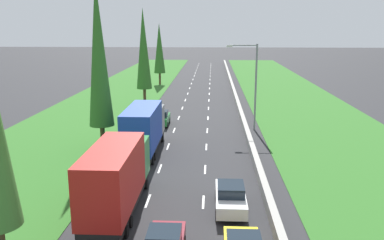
{
  "coord_description": "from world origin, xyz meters",
  "views": [
    {
      "loc": [
        2.23,
        -2.98,
        10.79
      ],
      "look_at": [
        -0.07,
        43.21,
        0.17
      ],
      "focal_mm": 38.55,
      "sensor_mm": 36.0,
      "label": 1
    }
  ],
  "objects_px": {
    "poplar_tree_second": "(99,53)",
    "poplar_tree_fourth": "(159,48)",
    "white_sedan_right_lane": "(231,197)",
    "blue_box_truck_left_lane": "(144,128)",
    "street_light_mast": "(253,81)",
    "red_box_truck_left_lane": "(117,176)",
    "poplar_tree_third": "(143,49)",
    "green_hatchback_left_lane": "(161,118)"
  },
  "relations": [
    {
      "from": "poplar_tree_third",
      "to": "red_box_truck_left_lane",
      "type": "bearing_deg",
      "value": -83.4
    },
    {
      "from": "poplar_tree_third",
      "to": "white_sedan_right_lane",
      "type": "bearing_deg",
      "value": -72.47
    },
    {
      "from": "blue_box_truck_left_lane",
      "to": "poplar_tree_fourth",
      "type": "bearing_deg",
      "value": 95.41
    },
    {
      "from": "green_hatchback_left_lane",
      "to": "white_sedan_right_lane",
      "type": "distance_m",
      "value": 22.08
    },
    {
      "from": "white_sedan_right_lane",
      "to": "blue_box_truck_left_lane",
      "type": "bearing_deg",
      "value": 122.4
    },
    {
      "from": "street_light_mast",
      "to": "red_box_truck_left_lane",
      "type": "bearing_deg",
      "value": -115.69
    },
    {
      "from": "blue_box_truck_left_lane",
      "to": "poplar_tree_second",
      "type": "distance_m",
      "value": 7.45
    },
    {
      "from": "red_box_truck_left_lane",
      "to": "poplar_tree_second",
      "type": "distance_m",
      "value": 14.55
    },
    {
      "from": "white_sedan_right_lane",
      "to": "poplar_tree_second",
      "type": "bearing_deg",
      "value": 132.44
    },
    {
      "from": "poplar_tree_second",
      "to": "blue_box_truck_left_lane",
      "type": "bearing_deg",
      "value": -12.9
    },
    {
      "from": "street_light_mast",
      "to": "white_sedan_right_lane",
      "type": "bearing_deg",
      "value": -98.69
    },
    {
      "from": "red_box_truck_left_lane",
      "to": "street_light_mast",
      "type": "distance_m",
      "value": 22.52
    },
    {
      "from": "blue_box_truck_left_lane",
      "to": "red_box_truck_left_lane",
      "type": "bearing_deg",
      "value": -88.6
    },
    {
      "from": "poplar_tree_third",
      "to": "blue_box_truck_left_lane",
      "type": "bearing_deg",
      "value": -80.79
    },
    {
      "from": "red_box_truck_left_lane",
      "to": "poplar_tree_second",
      "type": "height_order",
      "value": "poplar_tree_second"
    },
    {
      "from": "green_hatchback_left_lane",
      "to": "white_sedan_right_lane",
      "type": "height_order",
      "value": "green_hatchback_left_lane"
    },
    {
      "from": "green_hatchback_left_lane",
      "to": "blue_box_truck_left_lane",
      "type": "bearing_deg",
      "value": -91.08
    },
    {
      "from": "poplar_tree_second",
      "to": "white_sedan_right_lane",
      "type": "bearing_deg",
      "value": -47.56
    },
    {
      "from": "poplar_tree_second",
      "to": "poplar_tree_third",
      "type": "height_order",
      "value": "poplar_tree_second"
    },
    {
      "from": "white_sedan_right_lane",
      "to": "poplar_tree_fourth",
      "type": "distance_m",
      "value": 54.68
    },
    {
      "from": "red_box_truck_left_lane",
      "to": "blue_box_truck_left_lane",
      "type": "distance_m",
      "value": 11.55
    },
    {
      "from": "red_box_truck_left_lane",
      "to": "poplar_tree_third",
      "type": "xyz_separation_m",
      "value": [
        -3.97,
        34.31,
        5.47
      ]
    },
    {
      "from": "green_hatchback_left_lane",
      "to": "poplar_tree_third",
      "type": "bearing_deg",
      "value": 106.94
    },
    {
      "from": "red_box_truck_left_lane",
      "to": "street_light_mast",
      "type": "relative_size",
      "value": 1.04
    },
    {
      "from": "white_sedan_right_lane",
      "to": "poplar_tree_third",
      "type": "relative_size",
      "value": 0.34
    },
    {
      "from": "poplar_tree_second",
      "to": "green_hatchback_left_lane",
      "type": "bearing_deg",
      "value": 65.96
    },
    {
      "from": "red_box_truck_left_lane",
      "to": "poplar_tree_third",
      "type": "distance_m",
      "value": 34.97
    },
    {
      "from": "street_light_mast",
      "to": "green_hatchback_left_lane",
      "type": "bearing_deg",
      "value": 171.44
    },
    {
      "from": "red_box_truck_left_lane",
      "to": "green_hatchback_left_lane",
      "type": "bearing_deg",
      "value": 90.24
    },
    {
      "from": "poplar_tree_second",
      "to": "poplar_tree_fourth",
      "type": "xyz_separation_m",
      "value": [
        -0.11,
        41.38,
        -1.78
      ]
    },
    {
      "from": "green_hatchback_left_lane",
      "to": "poplar_tree_fourth",
      "type": "bearing_deg",
      "value": 97.4
    },
    {
      "from": "poplar_tree_fourth",
      "to": "poplar_tree_second",
      "type": "bearing_deg",
      "value": -89.84
    },
    {
      "from": "poplar_tree_fourth",
      "to": "street_light_mast",
      "type": "relative_size",
      "value": 1.26
    },
    {
      "from": "green_hatchback_left_lane",
      "to": "street_light_mast",
      "type": "height_order",
      "value": "street_light_mast"
    },
    {
      "from": "blue_box_truck_left_lane",
      "to": "poplar_tree_second",
      "type": "height_order",
      "value": "poplar_tree_second"
    },
    {
      "from": "white_sedan_right_lane",
      "to": "street_light_mast",
      "type": "xyz_separation_m",
      "value": [
        2.99,
        19.54,
        4.42
      ]
    },
    {
      "from": "red_box_truck_left_lane",
      "to": "green_hatchback_left_lane",
      "type": "height_order",
      "value": "red_box_truck_left_lane"
    },
    {
      "from": "red_box_truck_left_lane",
      "to": "poplar_tree_third",
      "type": "height_order",
      "value": "poplar_tree_third"
    },
    {
      "from": "red_box_truck_left_lane",
      "to": "blue_box_truck_left_lane",
      "type": "bearing_deg",
      "value": 91.4
    },
    {
      "from": "poplar_tree_third",
      "to": "poplar_tree_second",
      "type": "bearing_deg",
      "value": -90.52
    },
    {
      "from": "red_box_truck_left_lane",
      "to": "poplar_tree_fourth",
      "type": "bearing_deg",
      "value": 94.55
    },
    {
      "from": "white_sedan_right_lane",
      "to": "poplar_tree_fourth",
      "type": "bearing_deg",
      "value": 101.64
    }
  ]
}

